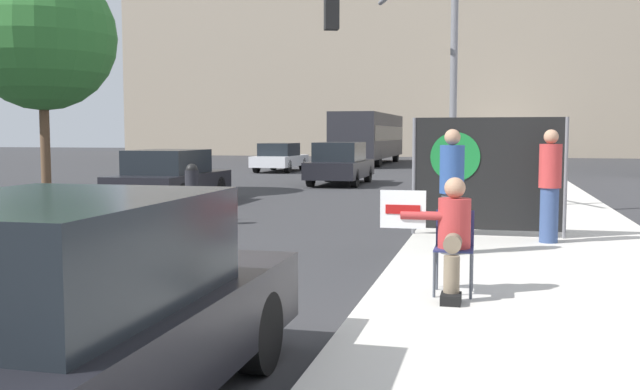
{
  "coord_description": "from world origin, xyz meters",
  "views": [
    {
      "loc": [
        3.33,
        -4.88,
        1.86
      ],
      "look_at": [
        0.99,
        4.86,
        0.99
      ],
      "focal_mm": 40.0,
      "sensor_mm": 36.0,
      "label": 1
    }
  ],
  "objects_px": {
    "traffic_light_pole": "(405,53)",
    "car_on_road_midblock": "(340,164)",
    "jogger_on_sidewalk": "(452,190)",
    "car_on_road_distant": "(280,157)",
    "car_on_road_nearest": "(170,176)",
    "parked_car_curbside": "(60,316)",
    "street_tree_near_curb": "(42,37)",
    "city_bus_on_road": "(369,135)",
    "motorcycle_on_road": "(193,199)",
    "seated_protester": "(451,232)",
    "protest_banner": "(487,174)",
    "pedestrian_behind": "(550,185)"
  },
  "relations": [
    {
      "from": "car_on_road_distant",
      "to": "motorcycle_on_road",
      "type": "distance_m",
      "value": 20.5
    },
    {
      "from": "protest_banner",
      "to": "traffic_light_pole",
      "type": "distance_m",
      "value": 4.83
    },
    {
      "from": "seated_protester",
      "to": "parked_car_curbside",
      "type": "relative_size",
      "value": 0.3
    },
    {
      "from": "seated_protester",
      "to": "jogger_on_sidewalk",
      "type": "distance_m",
      "value": 2.66
    },
    {
      "from": "city_bus_on_road",
      "to": "street_tree_near_curb",
      "type": "bearing_deg",
      "value": -103.05
    },
    {
      "from": "car_on_road_midblock",
      "to": "city_bus_on_road",
      "type": "height_order",
      "value": "city_bus_on_road"
    },
    {
      "from": "city_bus_on_road",
      "to": "jogger_on_sidewalk",
      "type": "bearing_deg",
      "value": -78.47
    },
    {
      "from": "parked_car_curbside",
      "to": "car_on_road_nearest",
      "type": "bearing_deg",
      "value": 112.86
    },
    {
      "from": "seated_protester",
      "to": "jogger_on_sidewalk",
      "type": "relative_size",
      "value": 0.7
    },
    {
      "from": "jogger_on_sidewalk",
      "to": "motorcycle_on_road",
      "type": "bearing_deg",
      "value": -1.72
    },
    {
      "from": "traffic_light_pole",
      "to": "street_tree_near_curb",
      "type": "xyz_separation_m",
      "value": [
        -10.92,
        2.78,
        1.06
      ]
    },
    {
      "from": "motorcycle_on_road",
      "to": "jogger_on_sidewalk",
      "type": "bearing_deg",
      "value": -31.63
    },
    {
      "from": "traffic_light_pole",
      "to": "jogger_on_sidewalk",
      "type": "bearing_deg",
      "value": -76.73
    },
    {
      "from": "seated_protester",
      "to": "traffic_light_pole",
      "type": "height_order",
      "value": "traffic_light_pole"
    },
    {
      "from": "protest_banner",
      "to": "motorcycle_on_road",
      "type": "height_order",
      "value": "protest_banner"
    },
    {
      "from": "motorcycle_on_road",
      "to": "car_on_road_midblock",
      "type": "bearing_deg",
      "value": 87.54
    },
    {
      "from": "city_bus_on_road",
      "to": "street_tree_near_curb",
      "type": "relative_size",
      "value": 1.79
    },
    {
      "from": "motorcycle_on_road",
      "to": "car_on_road_nearest",
      "type": "bearing_deg",
      "value": 120.81
    },
    {
      "from": "car_on_road_nearest",
      "to": "car_on_road_midblock",
      "type": "distance_m",
      "value": 8.43
    },
    {
      "from": "car_on_road_distant",
      "to": "pedestrian_behind",
      "type": "bearing_deg",
      "value": -63.51
    },
    {
      "from": "car_on_road_midblock",
      "to": "motorcycle_on_road",
      "type": "distance_m",
      "value": 12.05
    },
    {
      "from": "car_on_road_midblock",
      "to": "seated_protester",
      "type": "bearing_deg",
      "value": -74.57
    },
    {
      "from": "pedestrian_behind",
      "to": "motorcycle_on_road",
      "type": "bearing_deg",
      "value": -19.48
    },
    {
      "from": "parked_car_curbside",
      "to": "car_on_road_distant",
      "type": "distance_m",
      "value": 30.55
    },
    {
      "from": "car_on_road_nearest",
      "to": "car_on_road_distant",
      "type": "bearing_deg",
      "value": 96.15
    },
    {
      "from": "jogger_on_sidewalk",
      "to": "car_on_road_distant",
      "type": "height_order",
      "value": "jogger_on_sidewalk"
    },
    {
      "from": "seated_protester",
      "to": "jogger_on_sidewalk",
      "type": "xyz_separation_m",
      "value": [
        -0.14,
        2.64,
        0.23
      ]
    },
    {
      "from": "protest_banner",
      "to": "street_tree_near_curb",
      "type": "distance_m",
      "value": 14.73
    },
    {
      "from": "jogger_on_sidewalk",
      "to": "motorcycle_on_road",
      "type": "xyz_separation_m",
      "value": [
        -5.33,
        3.28,
        -0.52
      ]
    },
    {
      "from": "car_on_road_midblock",
      "to": "jogger_on_sidewalk",
      "type": "bearing_deg",
      "value": -72.55
    },
    {
      "from": "car_on_road_nearest",
      "to": "city_bus_on_road",
      "type": "xyz_separation_m",
      "value": [
        1.15,
        25.19,
        1.04
      ]
    },
    {
      "from": "city_bus_on_road",
      "to": "motorcycle_on_road",
      "type": "bearing_deg",
      "value": -87.41
    },
    {
      "from": "seated_protester",
      "to": "city_bus_on_road",
      "type": "xyz_separation_m",
      "value": [
        -6.8,
        35.28,
        0.91
      ]
    },
    {
      "from": "protest_banner",
      "to": "car_on_road_midblock",
      "type": "relative_size",
      "value": 0.56
    },
    {
      "from": "seated_protester",
      "to": "street_tree_near_curb",
      "type": "bearing_deg",
      "value": 159.46
    },
    {
      "from": "jogger_on_sidewalk",
      "to": "traffic_light_pole",
      "type": "relative_size",
      "value": 0.35
    },
    {
      "from": "protest_banner",
      "to": "car_on_road_midblock",
      "type": "xyz_separation_m",
      "value": [
        -5.28,
        13.42,
        -0.44
      ]
    },
    {
      "from": "city_bus_on_road",
      "to": "motorcycle_on_road",
      "type": "distance_m",
      "value": 29.41
    },
    {
      "from": "motorcycle_on_road",
      "to": "car_on_road_distant",
      "type": "bearing_deg",
      "value": 101.81
    },
    {
      "from": "traffic_light_pole",
      "to": "car_on_road_midblock",
      "type": "distance_m",
      "value": 10.63
    },
    {
      "from": "traffic_light_pole",
      "to": "pedestrian_behind",
      "type": "bearing_deg",
      "value": -57.29
    },
    {
      "from": "seated_protester",
      "to": "parked_car_curbside",
      "type": "height_order",
      "value": "parked_car_curbside"
    },
    {
      "from": "car_on_road_distant",
      "to": "motorcycle_on_road",
      "type": "xyz_separation_m",
      "value": [
        4.19,
        -20.07,
        -0.16
      ]
    },
    {
      "from": "jogger_on_sidewalk",
      "to": "pedestrian_behind",
      "type": "bearing_deg",
      "value": -105.6
    },
    {
      "from": "jogger_on_sidewalk",
      "to": "street_tree_near_curb",
      "type": "relative_size",
      "value": 0.26
    },
    {
      "from": "seated_protester",
      "to": "motorcycle_on_road",
      "type": "bearing_deg",
      "value": 154.04
    },
    {
      "from": "motorcycle_on_road",
      "to": "street_tree_near_curb",
      "type": "relative_size",
      "value": 0.31
    },
    {
      "from": "parked_car_curbside",
      "to": "street_tree_near_curb",
      "type": "relative_size",
      "value": 0.6
    },
    {
      "from": "seated_protester",
      "to": "street_tree_near_curb",
      "type": "relative_size",
      "value": 0.18
    },
    {
      "from": "pedestrian_behind",
      "to": "city_bus_on_road",
      "type": "relative_size",
      "value": 0.14
    }
  ]
}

